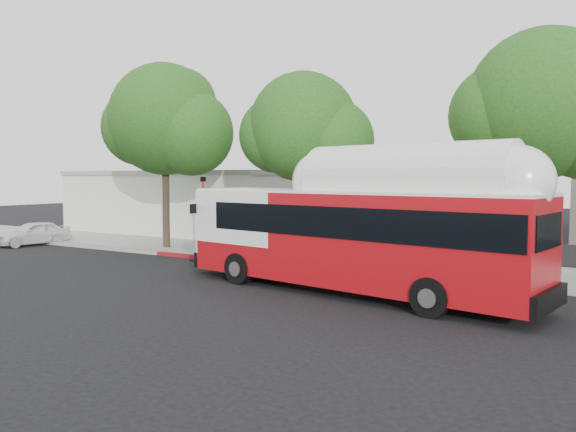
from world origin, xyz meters
name	(u,v)px	position (x,y,z in m)	size (l,w,h in m)	color
ground	(245,284)	(0.00, 0.00, 0.00)	(120.00, 120.00, 0.00)	black
sidewalk	(327,259)	(0.00, 6.50, 0.07)	(60.00, 5.00, 0.15)	gray
curb_strip	(299,267)	(0.00, 3.90, 0.07)	(60.00, 0.30, 0.15)	gray
red_curb_segment	(241,261)	(-3.00, 3.90, 0.08)	(10.00, 0.32, 0.16)	maroon
street_tree_left	(172,124)	(-8.53, 5.56, 6.60)	(6.67, 5.80, 9.74)	#2D2116
street_tree_mid	(312,131)	(-0.59, 6.06, 5.91)	(5.75, 5.00, 8.62)	#2D2116
street_tree_right	(556,109)	(9.44, 5.86, 6.26)	(6.21, 5.40, 9.18)	#2D2116
low_commercial_bldg	(198,201)	(-14.00, 14.00, 2.15)	(16.20, 10.20, 4.25)	silver
transit_bus	(352,239)	(4.05, 0.38, 1.83)	(13.43, 4.63, 3.91)	#A30B11
parked_car	(33,233)	(-17.00, 3.21, 0.68)	(3.97, 1.60, 1.35)	silver
signal_pole	(203,216)	(-5.45, 4.26, 1.98)	(0.11, 0.37, 3.86)	#A51811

